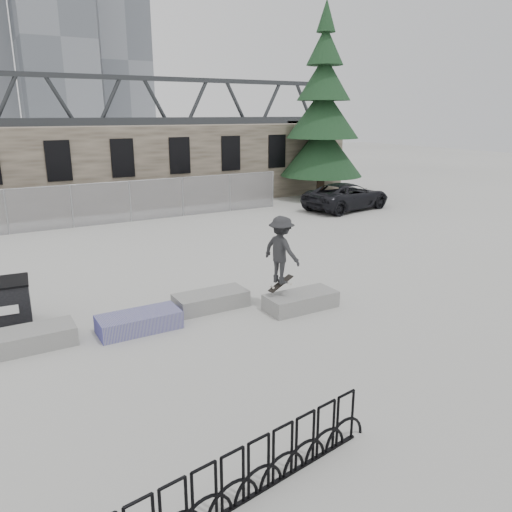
{
  "coord_description": "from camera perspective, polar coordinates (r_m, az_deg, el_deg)",
  "views": [
    {
      "loc": [
        -4.0,
        -11.6,
        5.19
      ],
      "look_at": [
        2.75,
        0.12,
        1.3
      ],
      "focal_mm": 35.0,
      "sensor_mm": 36.0,
      "label": 1
    }
  ],
  "objects": [
    {
      "name": "planter_center_right",
      "position": [
        13.84,
        -5.17,
        -4.97
      ],
      "size": [
        2.0,
        0.9,
        0.44
      ],
      "color": "gray",
      "rests_on": "ground"
    },
    {
      "name": "ground",
      "position": [
        13.33,
        -10.12,
        -7.14
      ],
      "size": [
        120.0,
        120.0,
        0.0
      ],
      "primitive_type": "plane",
      "color": "#BBBBB5",
      "rests_on": "ground"
    },
    {
      "name": "stone_wall",
      "position": [
        28.28,
        -21.93,
        8.95
      ],
      "size": [
        36.0,
        2.58,
        4.5
      ],
      "color": "brown",
      "rests_on": "ground"
    },
    {
      "name": "planter_center_left",
      "position": [
        12.75,
        -13.22,
        -7.25
      ],
      "size": [
        2.0,
        0.9,
        0.44
      ],
      "color": "navy",
      "rests_on": "ground"
    },
    {
      "name": "truss_bridge",
      "position": [
        68.07,
        -18.68,
        14.35
      ],
      "size": [
        70.0,
        3.0,
        9.8
      ],
      "color": "#2D3033",
      "rests_on": "ground"
    },
    {
      "name": "planter_far_left",
      "position": [
        12.66,
        -24.49,
        -8.52
      ],
      "size": [
        2.0,
        0.9,
        0.44
      ],
      "color": "gray",
      "rests_on": "ground"
    },
    {
      "name": "planter_offset",
      "position": [
        13.8,
        5.14,
        -5.04
      ],
      "size": [
        2.0,
        0.9,
        0.44
      ],
      "color": "gray",
      "rests_on": "ground"
    },
    {
      "name": "suv",
      "position": [
        28.33,
        10.35,
        6.75
      ],
      "size": [
        5.66,
        3.33,
        1.48
      ],
      "primitive_type": "imported",
      "rotation": [
        0.0,
        0.0,
        1.74
      ],
      "color": "black",
      "rests_on": "ground"
    },
    {
      "name": "bike_rack",
      "position": [
        7.44,
        -1.15,
        -23.67
      ],
      "size": [
        4.89,
        0.83,
        0.9
      ],
      "rotation": [
        0.0,
        0.0,
        0.16
      ],
      "color": "black",
      "rests_on": "ground"
    },
    {
      "name": "skateboarder",
      "position": [
        13.25,
        2.91,
        0.68
      ],
      "size": [
        0.95,
        1.31,
        2.03
      ],
      "rotation": [
        0.0,
        0.0,
        1.82
      ],
      "color": "#262729",
      "rests_on": "ground"
    },
    {
      "name": "chainlink_fence",
      "position": [
        24.78,
        -20.31,
        5.4
      ],
      "size": [
        22.06,
        0.06,
        2.02
      ],
      "color": "gray",
      "rests_on": "ground"
    },
    {
      "name": "spruce_tree",
      "position": [
        31.69,
        7.64,
        15.17
      ],
      "size": [
        5.05,
        5.05,
        11.5
      ],
      "color": "#38281E",
      "rests_on": "ground"
    }
  ]
}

